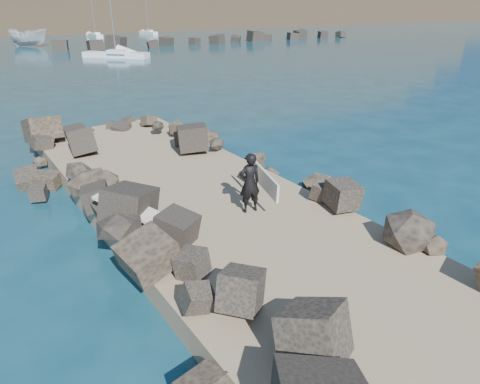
{
  "coord_description": "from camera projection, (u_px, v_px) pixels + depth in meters",
  "views": [
    {
      "loc": [
        -5.63,
        -9.27,
        5.9
      ],
      "look_at": [
        0.0,
        -1.0,
        1.5
      ],
      "focal_mm": 32.0,
      "sensor_mm": 36.0,
      "label": 1
    }
  ],
  "objects": [
    {
      "name": "ground",
      "position": [
        220.0,
        228.0,
        12.29
      ],
      "size": [
        800.0,
        800.0,
        0.0
      ],
      "primitive_type": "plane",
      "color": "#0F384C",
      "rests_on": "ground"
    },
    {
      "name": "jetty",
      "position": [
        263.0,
        249.0,
        10.66
      ],
      "size": [
        6.0,
        26.0,
        0.6
      ],
      "primitive_type": "cube",
      "color": "#8C7759",
      "rests_on": "ground"
    },
    {
      "name": "riprap_left",
      "position": [
        145.0,
        270.0,
        9.46
      ],
      "size": [
        2.6,
        22.0,
        1.0
      ],
      "primitive_type": "cube",
      "color": "black",
      "rests_on": "ground"
    },
    {
      "name": "riprap_right",
      "position": [
        332.0,
        207.0,
        12.45
      ],
      "size": [
        2.6,
        22.0,
        1.0
      ],
      "primitive_type": "cube",
      "color": "black",
      "rests_on": "ground"
    },
    {
      "name": "breakwater_secondary",
      "position": [
        225.0,
        39.0,
        71.7
      ],
      "size": [
        52.0,
        4.0,
        1.2
      ],
      "primitive_type": "cube",
      "color": "black",
      "rests_on": "ground"
    },
    {
      "name": "surfboard_resting",
      "position": [
        138.0,
        215.0,
        10.76
      ],
      "size": [
        1.73,
        2.37,
        0.08
      ],
      "primitive_type": "cube",
      "rotation": [
        0.0,
        0.0,
        0.53
      ],
      "color": "silver",
      "rests_on": "riprap_left"
    },
    {
      "name": "boat_imported",
      "position": [
        29.0,
        37.0,
        65.2
      ],
      "size": [
        6.44,
        7.03,
        2.68
      ],
      "primitive_type": "imported",
      "rotation": [
        0.0,
        0.0,
        0.69
      ],
      "color": "silver",
      "rests_on": "ground"
    },
    {
      "name": "surfer_with_board",
      "position": [
        252.0,
        182.0,
        11.66
      ],
      "size": [
        1.09,
        2.05,
        1.7
      ],
      "color": "black",
      "rests_on": "jetty"
    },
    {
      "name": "sailboat_f",
      "position": [
        148.0,
        33.0,
        91.15
      ],
      "size": [
        2.06,
        5.63,
        6.8
      ],
      "color": "white",
      "rests_on": "ground"
    },
    {
      "name": "sailboat_c",
      "position": [
        116.0,
        55.0,
        51.48
      ],
      "size": [
        6.77,
        7.14,
        9.63
      ],
      "color": "white",
      "rests_on": "ground"
    },
    {
      "name": "sailboat_d",
      "position": [
        96.0,
        36.0,
        83.16
      ],
      "size": [
        1.59,
        6.04,
        7.34
      ],
      "color": "white",
      "rests_on": "ground"
    }
  ]
}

